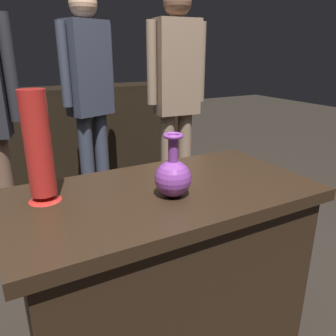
% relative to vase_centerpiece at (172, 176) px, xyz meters
% --- Properties ---
extents(display_plinth, '(1.20, 0.64, 0.80)m').
position_rel_vase_centerpiece_xyz_m(display_plinth, '(0.00, 0.07, -0.47)').
color(display_plinth, black).
rests_on(display_plinth, ground_plane).
extents(back_display_shelf, '(2.60, 0.40, 0.99)m').
position_rel_vase_centerpiece_xyz_m(back_display_shelf, '(0.00, 2.27, -0.38)').
color(back_display_shelf, black).
rests_on(back_display_shelf, ground_plane).
extents(vase_centerpiece, '(0.14, 0.14, 0.24)m').
position_rel_vase_centerpiece_xyz_m(vase_centerpiece, '(0.00, 0.00, 0.00)').
color(vase_centerpiece, '#7A388E').
rests_on(vase_centerpiece, display_plinth).
extents(vase_tall_behind, '(0.12, 0.12, 0.40)m').
position_rel_vase_centerpiece_xyz_m(vase_tall_behind, '(-0.42, 0.19, 0.11)').
color(vase_tall_behind, red).
rests_on(vase_tall_behind, display_plinth).
extents(shelf_vase_right, '(0.09, 0.09, 0.25)m').
position_rel_vase_centerpiece_xyz_m(shelf_vase_right, '(0.52, 2.26, 0.23)').
color(shelf_vase_right, '#477A38').
rests_on(shelf_vase_right, back_display_shelf).
extents(shelf_vase_far_right, '(0.12, 0.12, 0.20)m').
position_rel_vase_centerpiece_xyz_m(shelf_vase_far_right, '(1.04, 2.26, 0.22)').
color(shelf_vase_far_right, '#E55B1E').
rests_on(shelf_vase_far_right, back_display_shelf).
extents(visitor_center_back, '(0.44, 0.28, 1.72)m').
position_rel_vase_centerpiece_xyz_m(visitor_center_back, '(0.15, 1.53, 0.14)').
color(visitor_center_back, '#333847').
rests_on(visitor_center_back, ground_plane).
extents(visitor_near_right, '(0.47, 0.20, 1.73)m').
position_rel_vase_centerpiece_xyz_m(visitor_near_right, '(0.73, 1.22, 0.15)').
color(visitor_near_right, '#846B56').
rests_on(visitor_near_right, ground_plane).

